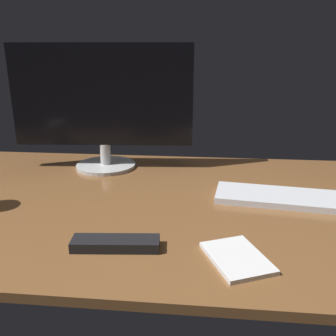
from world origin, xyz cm
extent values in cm
cube|color=brown|center=(0.00, 0.00, 1.00)|extent=(140.00, 84.00, 2.00)
cylinder|color=silver|center=(-15.32, 26.31, 2.61)|extent=(20.18, 20.18, 1.21)
cylinder|color=silver|center=(-15.32, 26.31, 6.72)|extent=(3.60, 3.60, 7.00)
cube|color=black|center=(-15.32, 26.31, 26.47)|extent=(58.96, 7.13, 32.50)
cube|color=silver|center=(39.69, 2.40, 2.85)|extent=(37.25, 17.66, 1.71)
cube|color=black|center=(0.76, -26.22, 3.07)|extent=(18.10, 6.38, 2.15)
cube|color=white|center=(24.87, -28.13, 2.45)|extent=(14.50, 16.58, 0.90)
camera|label=1|loc=(17.72, -89.43, 40.05)|focal=38.57mm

